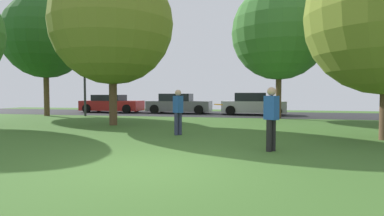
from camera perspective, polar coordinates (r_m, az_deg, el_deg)
name	(u,v)px	position (r m, az deg, el deg)	size (l,w,h in m)	color
ground_plane	(151,168)	(6.20, -7.55, -10.90)	(44.00, 44.00, 0.00)	#3D6628
road_strip	(229,114)	(21.81, 6.87, -1.12)	(44.00, 6.40, 0.01)	#28282B
oak_tree_right	(112,24)	(15.00, -14.41, 14.73)	(5.51, 5.51, 7.36)	brown
birch_tree_lone	(279,32)	(18.91, 15.70, 13.20)	(5.42, 5.42, 7.65)	brown
oak_tree_center	(45,37)	(22.45, -25.28, 11.71)	(5.27, 5.27, 7.71)	brown
person_thrower	(271,116)	(8.04, 14.31, -1.46)	(0.39, 0.37, 1.61)	black
person_catcher	(178,110)	(10.83, -2.57, -0.43)	(0.39, 0.37, 1.58)	#2D334C
frisbee_disc	(219,104)	(9.28, 4.88, 0.65)	(0.33, 0.33, 0.04)	orange
parked_car_red	(112,104)	(24.53, -14.53, 0.70)	(4.59, 2.04, 1.34)	#B21E1E
parked_car_grey	(179,104)	(22.66, -2.45, 0.69)	(4.60, 1.99, 1.43)	slate
parked_car_silver	(253,105)	(21.51, 11.08, 0.60)	(4.20, 2.06, 1.49)	#B7B7BC
street_lamp_post	(85,81)	(20.92, -19.05, 4.75)	(0.14, 0.14, 4.50)	#2D2D33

